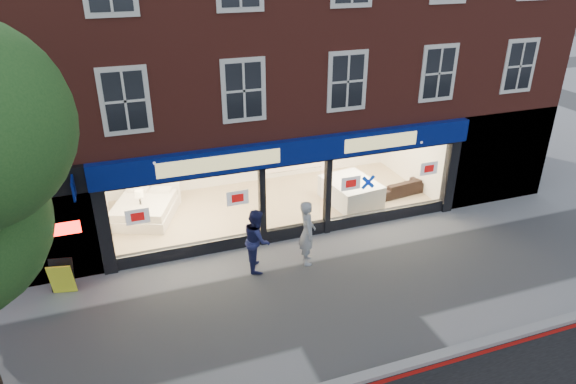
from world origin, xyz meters
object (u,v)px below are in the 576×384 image
pedestrian_blue (257,240)px  sofa (400,187)px  pedestrian_grey (307,232)px  a_board (62,277)px  display_bed (145,207)px  mattress_stack (351,191)px

pedestrian_blue → sofa: bearing=-55.7°
pedestrian_grey → a_board: bearing=97.8°
display_bed → mattress_stack: size_ratio=1.28×
display_bed → sofa: size_ratio=1.51×
display_bed → pedestrian_grey: (4.09, -4.16, 0.51)m
sofa → pedestrian_grey: size_ratio=0.94×
display_bed → pedestrian_grey: bearing=-23.5°
sofa → a_board: bearing=3.3°
a_board → pedestrian_grey: 6.60m
display_bed → sofa: bearing=13.8°
a_board → pedestrian_blue: bearing=5.2°
mattress_stack → pedestrian_blue: size_ratio=1.18×
pedestrian_blue → mattress_stack: bearing=-46.3°
display_bed → sofa: (8.85, -1.28, -0.09)m
mattress_stack → a_board: 9.56m
mattress_stack → display_bed: bearing=169.7°
display_bed → a_board: display_bed is taller
display_bed → mattress_stack: bearing=11.7°
display_bed → a_board: size_ratio=2.93×
sofa → pedestrian_blue: pedestrian_blue is taller
pedestrian_blue → display_bed: bearing=44.7°
a_board → pedestrian_grey: size_ratio=0.49×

